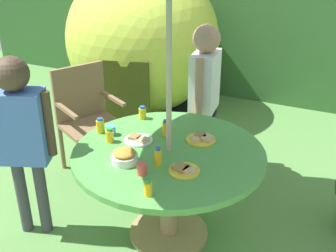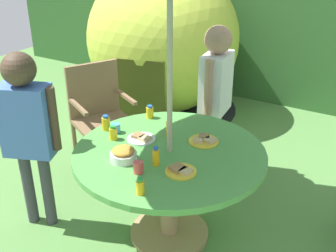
{
  "view_description": "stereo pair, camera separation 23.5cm",
  "coord_description": "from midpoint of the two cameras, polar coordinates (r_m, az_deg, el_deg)",
  "views": [
    {
      "loc": [
        1.03,
        -2.23,
        2.08
      ],
      "look_at": [
        0.02,
        -0.05,
        0.92
      ],
      "focal_mm": 44.28,
      "sensor_mm": 36.0,
      "label": 1
    },
    {
      "loc": [
        1.24,
        -2.12,
        2.08
      ],
      "look_at": [
        0.02,
        -0.05,
        0.92
      ],
      "focal_mm": 44.28,
      "sensor_mm": 36.0,
      "label": 2
    }
  ],
  "objects": [
    {
      "name": "ground_plane",
      "position": [
        3.23,
        2.35,
        -14.76
      ],
      "size": [
        10.0,
        10.0,
        0.02
      ],
      "primitive_type": "cube",
      "color": "#548442"
    },
    {
      "name": "hedge_backdrop",
      "position": [
        5.62,
        18.94,
        13.61
      ],
      "size": [
        9.0,
        0.7,
        2.06
      ],
      "primitive_type": "cube",
      "color": "#33602D",
      "rests_on": "ground_plane"
    },
    {
      "name": "garden_table",
      "position": [
        2.88,
        2.56,
        -5.85
      ],
      "size": [
        1.31,
        1.31,
        0.71
      ],
      "color": "tan",
      "rests_on": "ground_plane"
    },
    {
      "name": "wooden_chair",
      "position": [
        3.87,
        -7.76,
        2.16
      ],
      "size": [
        0.61,
        0.64,
        0.97
      ],
      "rotation": [
        0.0,
        0.0,
        1.08
      ],
      "color": "brown",
      "rests_on": "ground_plane"
    },
    {
      "name": "dome_tent",
      "position": [
        5.02,
        0.7,
        11.76
      ],
      "size": [
        2.26,
        2.26,
        1.76
      ],
      "rotation": [
        0.0,
        0.0,
        0.28
      ],
      "color": "#B2C63F",
      "rests_on": "ground_plane"
    },
    {
      "name": "child_in_white_shirt",
      "position": [
        3.58,
        8.51,
        5.74
      ],
      "size": [
        0.23,
        0.46,
        1.37
      ],
      "rotation": [
        0.0,
        0.0,
        -1.46
      ],
      "color": "brown",
      "rests_on": "ground_plane"
    },
    {
      "name": "child_in_blue_shirt",
      "position": [
        3.0,
        -16.74,
        0.63
      ],
      "size": [
        0.43,
        0.31,
        1.36
      ],
      "rotation": [
        0.0,
        0.0,
        0.39
      ],
      "color": "#3F3F47",
      "rests_on": "ground_plane"
    },
    {
      "name": "snack_bowl",
      "position": [
        2.68,
        -3.66,
        -3.96
      ],
      "size": [
        0.17,
        0.17,
        0.09
      ],
      "color": "white",
      "rests_on": "garden_table"
    },
    {
      "name": "plate_mid_left",
      "position": [
        2.94,
        -1.42,
        -1.74
      ],
      "size": [
        0.2,
        0.2,
        0.03
      ],
      "color": "white",
      "rests_on": "garden_table"
    },
    {
      "name": "plate_far_left",
      "position": [
        2.94,
        7.28,
        -2.04
      ],
      "size": [
        0.21,
        0.21,
        0.03
      ],
      "color": "yellow",
      "rests_on": "garden_table"
    },
    {
      "name": "plate_mid_right",
      "position": [
        2.57,
        4.41,
        -6.22
      ],
      "size": [
        0.19,
        0.19,
        0.03
      ],
      "color": "yellow",
      "rests_on": "garden_table"
    },
    {
      "name": "juice_bottle_near_left",
      "position": [
        2.35,
        -0.97,
        -8.44
      ],
      "size": [
        0.05,
        0.05,
        0.1
      ],
      "color": "yellow",
      "rests_on": "garden_table"
    },
    {
      "name": "juice_bottle_near_right",
      "position": [
        3.27,
        -0.47,
        1.9
      ],
      "size": [
        0.06,
        0.06,
        0.1
      ],
      "color": "yellow",
      "rests_on": "garden_table"
    },
    {
      "name": "juice_bottle_far_right",
      "position": [
        2.98,
        2.42,
        -0.36
      ],
      "size": [
        0.04,
        0.04,
        0.12
      ],
      "color": "yellow",
      "rests_on": "garden_table"
    },
    {
      "name": "juice_bottle_center_front",
      "position": [
        3.09,
        -6.41,
        0.36
      ],
      "size": [
        0.06,
        0.06,
        0.11
      ],
      "color": "yellow",
      "rests_on": "garden_table"
    },
    {
      "name": "juice_bottle_center_back",
      "position": [
        2.62,
        0.9,
        -4.29
      ],
      "size": [
        0.05,
        0.05,
        0.13
      ],
      "color": "yellow",
      "rests_on": "garden_table"
    },
    {
      "name": "juice_bottle_front_edge",
      "position": [
        2.95,
        -5.32,
        -1.02
      ],
      "size": [
        0.06,
        0.06,
        0.1
      ],
      "color": "yellow",
      "rests_on": "garden_table"
    },
    {
      "name": "cup_near",
      "position": [
        3.05,
        -5.03,
        -0.34
      ],
      "size": [
        0.07,
        0.07,
        0.07
      ],
      "primitive_type": "cylinder",
      "color": "#4C99D8",
      "rests_on": "garden_table"
    },
    {
      "name": "cup_far",
      "position": [
        2.55,
        -1.48,
        -5.78
      ],
      "size": [
        0.06,
        0.06,
        0.07
      ],
      "primitive_type": "cylinder",
      "color": "#E04C47",
      "rests_on": "garden_table"
    }
  ]
}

